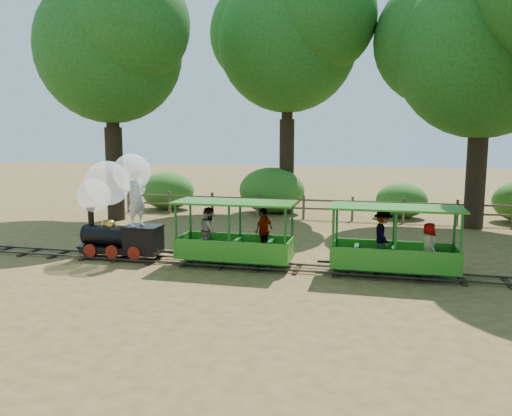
% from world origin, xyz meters
% --- Properties ---
extents(ground, '(90.00, 90.00, 0.00)m').
position_xyz_m(ground, '(0.00, 0.00, 0.00)').
color(ground, olive).
rests_on(ground, ground).
extents(track, '(22.00, 1.00, 0.10)m').
position_xyz_m(track, '(0.00, 0.00, 0.07)').
color(track, '#3F3D3A').
rests_on(track, ground).
extents(locomotive, '(2.63, 1.24, 3.02)m').
position_xyz_m(locomotive, '(-5.17, 0.06, 1.70)').
color(locomotive, black).
rests_on(locomotive, ground).
extents(carriage_front, '(3.17, 1.37, 1.65)m').
position_xyz_m(carriage_front, '(-1.70, 0.01, 0.77)').
color(carriage_front, '#297A1A').
rests_on(carriage_front, track).
extents(carriage_rear, '(3.17, 1.44, 1.65)m').
position_xyz_m(carriage_rear, '(2.40, 0.08, 0.77)').
color(carriage_rear, '#297A1A').
rests_on(carriage_rear, track).
extents(oak_nw, '(7.18, 6.32, 9.68)m').
position_xyz_m(oak_nw, '(-8.53, 6.08, 7.09)').
color(oak_nw, '#2D2116').
rests_on(oak_nw, ground).
extents(oak_nc, '(7.52, 6.62, 10.45)m').
position_xyz_m(oak_nc, '(-2.03, 9.58, 7.74)').
color(oak_nc, '#2D2116').
rests_on(oak_nc, ground).
extents(oak_ne, '(7.82, 6.88, 9.59)m').
position_xyz_m(oak_ne, '(5.47, 7.58, 6.77)').
color(oak_ne, '#2D2116').
rests_on(oak_ne, ground).
extents(fence, '(18.10, 0.10, 1.00)m').
position_xyz_m(fence, '(0.00, 8.00, 0.58)').
color(fence, brown).
rests_on(fence, ground).
extents(shrub_west, '(2.55, 1.96, 1.76)m').
position_xyz_m(shrub_west, '(-7.66, 9.30, 0.88)').
color(shrub_west, '#2D6B1E').
rests_on(shrub_west, ground).
extents(shrub_mid_w, '(2.95, 2.27, 2.05)m').
position_xyz_m(shrub_mid_w, '(-2.63, 9.30, 1.02)').
color(shrub_mid_w, '#2D6B1E').
rests_on(shrub_mid_w, ground).
extents(shrub_mid_e, '(2.14, 1.64, 1.48)m').
position_xyz_m(shrub_mid_e, '(2.97, 9.30, 0.74)').
color(shrub_mid_e, '#2D6B1E').
rests_on(shrub_mid_e, ground).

